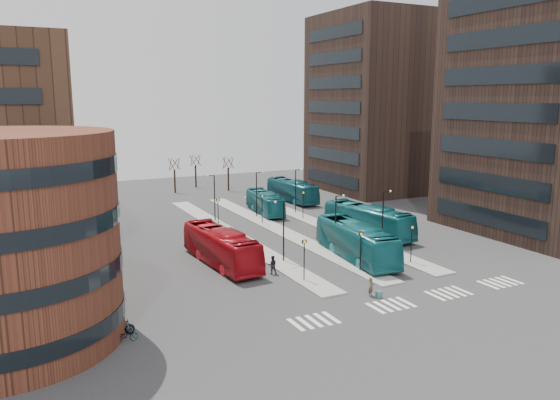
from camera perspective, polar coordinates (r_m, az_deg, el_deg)
name	(u,v)px	position (r m, az deg, el deg)	size (l,w,h in m)	color
ground	(436,321)	(42.40, 15.99, -12.07)	(160.00, 160.00, 0.00)	#2D2D30
island_left	(233,235)	(64.86, -4.90, -3.67)	(2.50, 45.00, 0.15)	gray
island_mid	(279,230)	(67.21, -0.13, -3.11)	(2.50, 45.00, 0.15)	gray
island_right	(321,225)	(70.01, 4.28, -2.58)	(2.50, 45.00, 0.15)	gray
suitcase	(379,295)	(45.80, 10.29, -9.69)	(0.46, 0.37, 0.57)	navy
red_bus	(221,247)	(53.67, -6.18, -4.87)	(2.97, 12.70, 3.54)	#AC0D16
teal_bus_a	(356,241)	(55.74, 7.94, -4.26)	(3.07, 13.14, 3.66)	#166971
teal_bus_b	(265,203)	(76.90, -1.60, -0.26)	(2.54, 10.84, 3.02)	#156269
teal_bus_c	(368,220)	(65.34, 9.18, -2.10)	(3.02, 12.91, 3.60)	#15636C
teal_bus_d	(292,191)	(85.65, 1.27, 0.99)	(2.84, 12.13, 3.38)	#124D5A
traveller	(371,287)	(45.87, 9.49, -8.94)	(0.59, 0.39, 1.62)	#4E462F
commuter_a	(272,265)	(50.73, -0.80, -6.79)	(0.85, 0.66, 1.74)	black
commuter_b	(357,258)	(53.29, 8.08, -6.03)	(1.02, 0.43, 1.75)	black
commuter_c	(345,249)	(56.04, 6.85, -5.15)	(1.14, 0.66, 1.77)	black
bicycle_near	(126,336)	(38.90, -15.83, -13.51)	(0.56, 1.60, 0.84)	gray
bicycle_mid	(122,327)	(40.06, -16.20, -12.67)	(0.48, 1.69, 1.01)	gray
bicycle_far	(121,327)	(40.24, -16.25, -12.63)	(0.62, 1.77, 0.93)	gray
crosswalk_stripes	(418,299)	(46.25, 14.24, -10.02)	(22.35, 2.40, 0.01)	silver
tower_near	(555,107)	(73.85, 26.80, 8.70)	(20.12, 20.00, 30.00)	#30221B
tower_far	(382,104)	(98.17, 10.59, 9.86)	(20.12, 20.00, 30.00)	#30221B
sign_poles	(304,223)	(60.46, 2.47, -2.42)	(12.45, 22.12, 3.65)	black
lamp_posts	(291,204)	(65.00, 1.15, -0.43)	(14.04, 20.24, 6.12)	black
bare_trees	(200,175)	(96.79, -8.39, 2.62)	(10.97, 8.14, 5.90)	black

